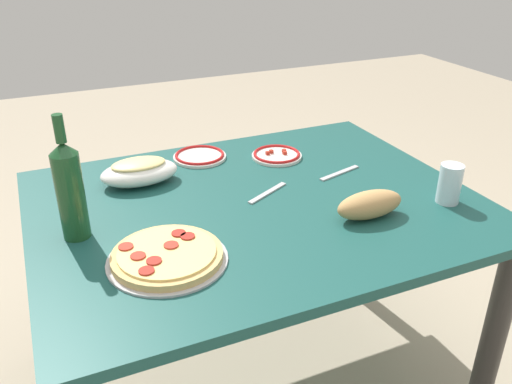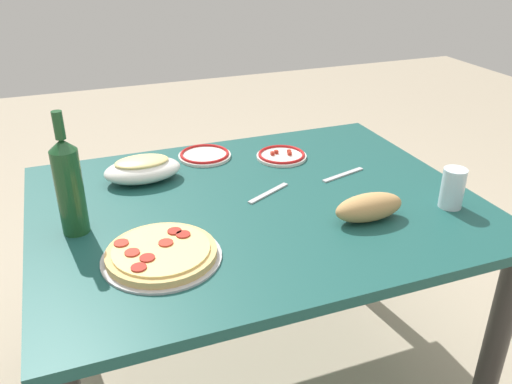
% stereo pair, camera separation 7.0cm
% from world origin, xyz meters
% --- Properties ---
extents(ground_plane, '(8.00, 8.00, 0.00)m').
position_xyz_m(ground_plane, '(0.00, 0.00, 0.00)').
color(ground_plane, tan).
rests_on(ground_plane, ground).
extents(dining_table, '(1.28, 1.00, 0.71)m').
position_xyz_m(dining_table, '(0.00, 0.00, 0.60)').
color(dining_table, '#194C47').
rests_on(dining_table, ground).
extents(pepperoni_pizza, '(0.29, 0.29, 0.03)m').
position_xyz_m(pepperoni_pizza, '(-0.32, -0.20, 0.72)').
color(pepperoni_pizza, '#B7B7BC').
rests_on(pepperoni_pizza, dining_table).
extents(baked_pasta_dish, '(0.24, 0.15, 0.08)m').
position_xyz_m(baked_pasta_dish, '(-0.28, 0.26, 0.75)').
color(baked_pasta_dish, white).
rests_on(baked_pasta_dish, dining_table).
extents(wine_bottle, '(0.07, 0.07, 0.33)m').
position_xyz_m(wine_bottle, '(-0.50, 0.01, 0.84)').
color(wine_bottle, '#194723').
rests_on(wine_bottle, dining_table).
extents(water_glass, '(0.07, 0.07, 0.12)m').
position_xyz_m(water_glass, '(0.51, -0.23, 0.76)').
color(water_glass, silver).
rests_on(water_glass, dining_table).
extents(side_plate_near, '(0.18, 0.18, 0.02)m').
position_xyz_m(side_plate_near, '(-0.05, 0.37, 0.71)').
color(side_plate_near, white).
rests_on(side_plate_near, dining_table).
extents(side_plate_far, '(0.17, 0.17, 0.02)m').
position_xyz_m(side_plate_far, '(0.20, 0.27, 0.71)').
color(side_plate_far, white).
rests_on(side_plate_far, dining_table).
extents(bread_loaf, '(0.20, 0.08, 0.08)m').
position_xyz_m(bread_loaf, '(0.25, -0.21, 0.74)').
color(bread_loaf, tan).
rests_on(bread_loaf, dining_table).
extents(fork_left, '(0.16, 0.09, 0.00)m').
position_xyz_m(fork_left, '(0.05, 0.03, 0.71)').
color(fork_left, '#B7B7BC').
rests_on(fork_left, dining_table).
extents(fork_right, '(0.17, 0.06, 0.00)m').
position_xyz_m(fork_right, '(0.33, 0.07, 0.71)').
color(fork_right, '#B7B7BC').
rests_on(fork_right, dining_table).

